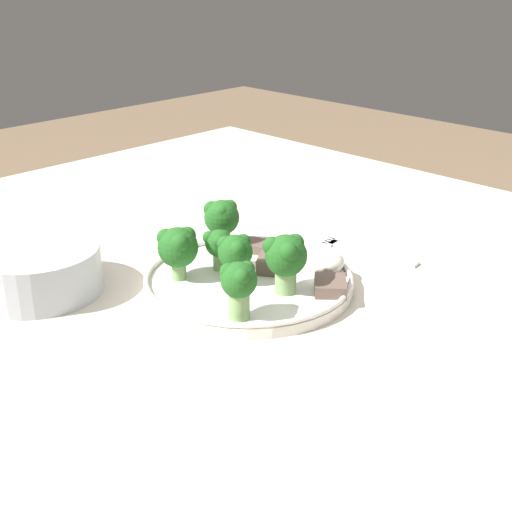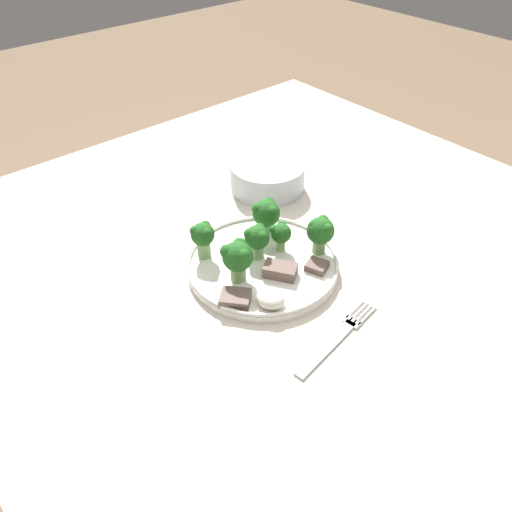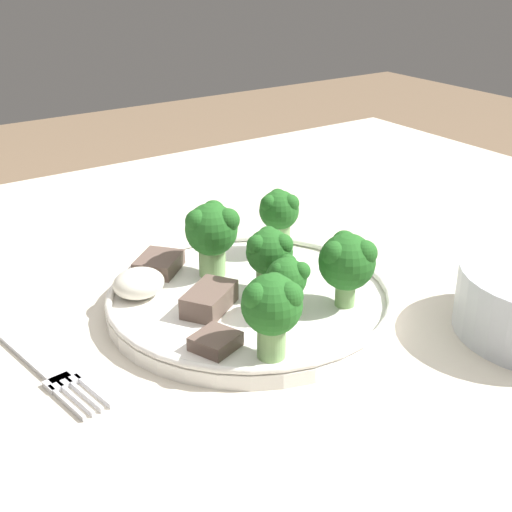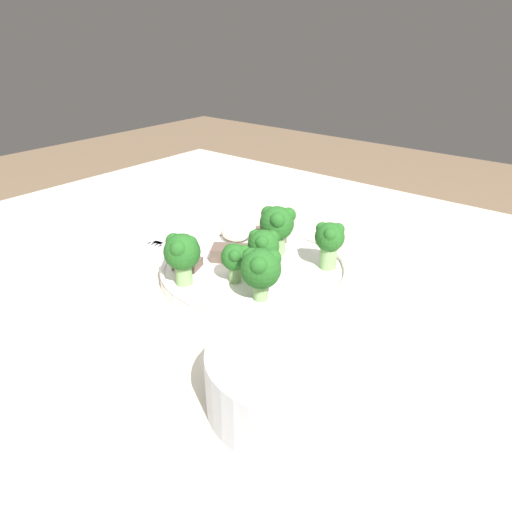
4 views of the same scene
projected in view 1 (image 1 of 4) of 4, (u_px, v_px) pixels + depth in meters
table at (202, 345)px, 0.91m from camera, size 1.10×1.05×0.77m
dinner_plate at (249, 281)px, 0.81m from camera, size 0.24×0.24×0.02m
fork at (357, 249)px, 0.92m from camera, size 0.04×0.17×0.00m
cream_bowl at (38, 271)px, 0.80m from camera, size 0.14×0.14×0.05m
broccoli_floret_near_rim_left at (286, 257)px, 0.76m from camera, size 0.05×0.05×0.07m
broccoli_floret_center_left at (239, 283)px, 0.71m from camera, size 0.04×0.04×0.06m
broccoli_floret_back_left at (235, 253)px, 0.79m from camera, size 0.04×0.04×0.06m
broccoli_floret_front_left at (178, 247)px, 0.80m from camera, size 0.05×0.05×0.06m
broccoli_floret_center_back at (222, 218)px, 0.88m from camera, size 0.04×0.04×0.06m
broccoli_floret_mid_cluster at (217, 244)px, 0.82m from camera, size 0.03×0.03×0.05m
meat_slice_front_slice at (272, 261)px, 0.84m from camera, size 0.06×0.05×0.02m
meat_slice_middle_slice at (330, 286)px, 0.78m from camera, size 0.05×0.05×0.01m
meat_slice_rear_slice at (256, 246)px, 0.89m from camera, size 0.04×0.04×0.01m
sauce_dollop at (327, 263)px, 0.82m from camera, size 0.04×0.04×0.02m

